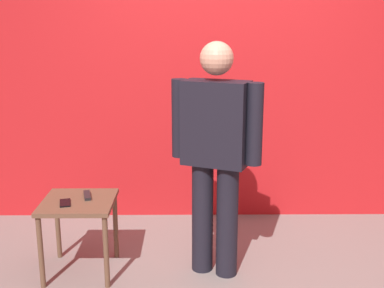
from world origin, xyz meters
The scene contains 5 objects.
back_wall_red centered at (0.00, 1.56, 1.63)m, with size 4.77×0.12×3.26m, color red.
standing_person centered at (-0.10, 0.45, 0.91)m, with size 0.63×0.37×1.63m.
side_table centered at (-1.06, 0.46, 0.46)m, with size 0.49×0.49×0.54m.
cell_phone centered at (-1.13, 0.39, 0.55)m, with size 0.07×0.14×0.01m, color black.
tv_remote centered at (-1.01, 0.53, 0.55)m, with size 0.04×0.17×0.02m, color black.
Camera 1 is at (-0.29, -2.71, 1.75)m, focal length 45.32 mm.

